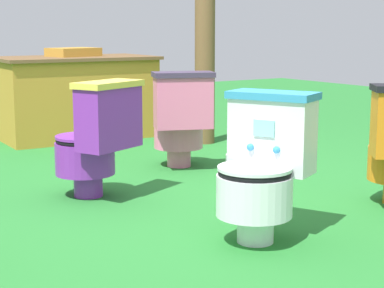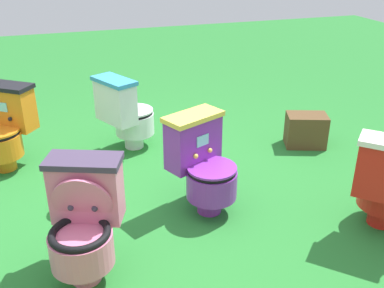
{
  "view_description": "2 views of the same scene",
  "coord_description": "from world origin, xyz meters",
  "px_view_note": "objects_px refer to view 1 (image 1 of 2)",
  "views": [
    {
      "loc": [
        -2.06,
        -3.5,
        1.04
      ],
      "look_at": [
        0.2,
        -0.02,
        0.3
      ],
      "focal_mm": 61.53,
      "sensor_mm": 36.0,
      "label": 1
    },
    {
      "loc": [
        0.56,
        2.83,
        1.88
      ],
      "look_at": [
        -0.42,
        -0.2,
        0.38
      ],
      "focal_mm": 41.55,
      "sensor_mm": 36.0,
      "label": 2
    }
  ],
  "objects_px": {
    "toilet_pink": "(181,119)",
    "wooden_post": "(205,21)",
    "vendor_table": "(75,96)",
    "lemon_bucket": "(242,170)",
    "toilet_white": "(263,166)",
    "toilet_purple": "(96,139)"
  },
  "relations": [
    {
      "from": "vendor_table",
      "to": "wooden_post",
      "type": "relative_size",
      "value": 0.68
    },
    {
      "from": "wooden_post",
      "to": "lemon_bucket",
      "type": "relative_size",
      "value": 7.93
    },
    {
      "from": "toilet_purple",
      "to": "wooden_post",
      "type": "bearing_deg",
      "value": 13.23
    },
    {
      "from": "toilet_pink",
      "to": "wooden_post",
      "type": "height_order",
      "value": "wooden_post"
    },
    {
      "from": "toilet_pink",
      "to": "vendor_table",
      "type": "xyz_separation_m",
      "value": [
        -0.09,
        1.76,
        0.02
      ]
    },
    {
      "from": "toilet_white",
      "to": "lemon_bucket",
      "type": "height_order",
      "value": "toilet_white"
    },
    {
      "from": "toilet_purple",
      "to": "vendor_table",
      "type": "xyz_separation_m",
      "value": [
        0.81,
        2.21,
        0.02
      ]
    },
    {
      "from": "toilet_white",
      "to": "toilet_pink",
      "type": "relative_size",
      "value": 1.0
    },
    {
      "from": "toilet_pink",
      "to": "vendor_table",
      "type": "relative_size",
      "value": 0.49
    },
    {
      "from": "toilet_white",
      "to": "toilet_purple",
      "type": "xyz_separation_m",
      "value": [
        -0.35,
        1.18,
        0.0
      ]
    },
    {
      "from": "lemon_bucket",
      "to": "toilet_purple",
      "type": "bearing_deg",
      "value": 163.36
    },
    {
      "from": "toilet_purple",
      "to": "lemon_bucket",
      "type": "relative_size",
      "value": 2.63
    },
    {
      "from": "wooden_post",
      "to": "lemon_bucket",
      "type": "bearing_deg",
      "value": -115.76
    },
    {
      "from": "vendor_table",
      "to": "lemon_bucket",
      "type": "xyz_separation_m",
      "value": [
        0.11,
        -2.48,
        -0.28
      ]
    },
    {
      "from": "vendor_table",
      "to": "lemon_bucket",
      "type": "height_order",
      "value": "vendor_table"
    },
    {
      "from": "wooden_post",
      "to": "lemon_bucket",
      "type": "distance_m",
      "value": 1.97
    },
    {
      "from": "toilet_pink",
      "to": "lemon_bucket",
      "type": "relative_size",
      "value": 2.63
    },
    {
      "from": "toilet_pink",
      "to": "wooden_post",
      "type": "bearing_deg",
      "value": 68.11
    },
    {
      "from": "toilet_white",
      "to": "toilet_purple",
      "type": "bearing_deg",
      "value": -9.82
    },
    {
      "from": "vendor_table",
      "to": "wooden_post",
      "type": "xyz_separation_m",
      "value": [
        0.85,
        -0.94,
        0.7
      ]
    },
    {
      "from": "lemon_bucket",
      "to": "toilet_pink",
      "type": "bearing_deg",
      "value": 91.76
    },
    {
      "from": "toilet_white",
      "to": "toilet_pink",
      "type": "xyz_separation_m",
      "value": [
        0.54,
        1.63,
        0.0
      ]
    }
  ]
}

